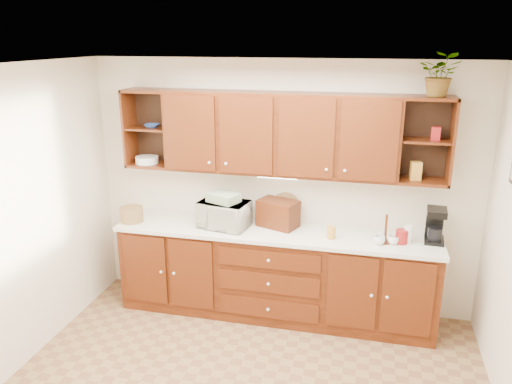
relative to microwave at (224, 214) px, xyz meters
The scene contains 22 objects.
ceiling 2.14m from the microwave, 69.56° to the right, with size 4.00×4.00×0.00m, color white.
back_wall 0.67m from the microwave, 33.25° to the left, with size 4.00×4.00×0.00m, color #ECE1C7.
base_cabinets 0.82m from the microwave, ahead, with size 3.20×0.60×0.90m, color #331305.
countertop 0.55m from the microwave, ahead, with size 3.24×0.64×0.04m, color silver.
upper_cabinets 0.99m from the microwave, 18.91° to the left, with size 3.20×0.33×0.80m.
undercabinet_light 0.67m from the microwave, 13.79° to the left, with size 0.40×0.05×0.03m, color white.
wicker_basket 0.99m from the microwave, behind, with size 0.24×0.24×0.15m, color olive.
microwave is the anchor object (origin of this frame).
towel_stack 0.18m from the microwave, ahead, with size 0.29×0.22×0.09m, color #D0CA62.
wine_bottle 0.20m from the microwave, 99.02° to the left, with size 0.07×0.07×0.28m, color black.
woven_tray 0.66m from the microwave, 26.10° to the left, with size 0.32×0.32×0.02m, color olive.
bread_box 0.55m from the microwave, 15.18° to the left, with size 0.39×0.25×0.28m, color #331305.
mug_tree 1.60m from the microwave, ahead, with size 0.25×0.25×0.28m.
canister_red 1.74m from the microwave, ahead, with size 0.11×0.11×0.13m, color maroon.
canister_white 1.80m from the microwave, ahead, with size 0.08×0.08×0.17m, color white.
canister_yellow 1.09m from the microwave, ahead, with size 0.08×0.08×0.12m, color #C18B2D.
coffee_maker 2.05m from the microwave, ahead, with size 0.19×0.24×0.33m.
bowl_stack 1.18m from the microwave, 168.76° to the left, with size 0.15×0.15×0.04m, color #27458F.
plate_stack 1.02m from the microwave, 169.79° to the left, with size 0.24×0.24×0.07m, color white.
pantry_box_yellow 1.91m from the microwave, ahead, with size 0.10×0.08×0.17m, color #C18B2D.
pantry_box_red 2.16m from the microwave, ahead, with size 0.08×0.07×0.12m, color maroon.
potted_plant 2.41m from the microwave, ahead, with size 0.35×0.30×0.39m, color #999999.
Camera 1 is at (0.89, -3.14, 2.80)m, focal length 35.00 mm.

